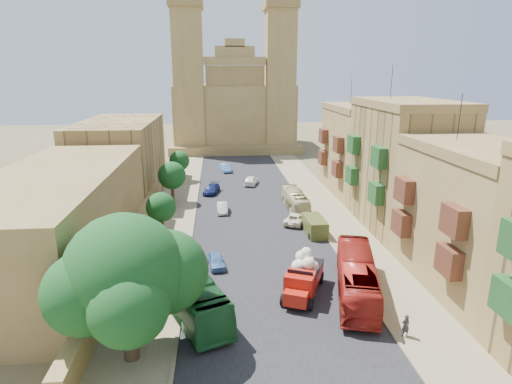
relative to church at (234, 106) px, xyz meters
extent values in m
cube|color=black|center=(0.00, -48.61, -9.51)|extent=(14.00, 140.00, 0.01)
cube|color=#807253|center=(9.50, -48.61, -9.51)|extent=(5.00, 140.00, 0.01)
cube|color=#807253|center=(-9.50, -48.61, -9.51)|extent=(5.00, 140.00, 0.01)
cube|color=#807253|center=(7.00, -48.61, -9.46)|extent=(0.25, 140.00, 0.12)
cube|color=#807253|center=(-7.00, -48.61, -9.46)|extent=(0.25, 140.00, 0.12)
cube|color=#1F4D21|center=(11.55, -77.69, -4.96)|extent=(0.90, 2.20, 2.00)
cube|color=olive|center=(16.00, -67.61, -4.27)|extent=(8.00, 14.00, 10.50)
cube|color=brown|center=(16.00, -67.61, 1.38)|extent=(8.20, 14.00, 0.80)
cylinder|color=black|center=(15.00, -64.81, 3.58)|extent=(0.06, 0.06, 3.60)
cube|color=#552B1C|center=(11.55, -71.53, -5.53)|extent=(0.90, 2.20, 2.00)
cube|color=#552B1C|center=(11.55, -63.69, -5.53)|extent=(0.90, 2.20, 2.00)
cube|color=#552B1C|center=(11.55, -71.53, -2.59)|extent=(0.90, 2.20, 2.00)
cube|color=#552B1C|center=(11.55, -63.69, -2.59)|extent=(0.90, 2.20, 2.00)
cube|color=olive|center=(16.00, -53.61, -3.02)|extent=(8.00, 14.00, 13.00)
cube|color=brown|center=(16.00, -53.61, 3.88)|extent=(8.20, 14.00, 0.80)
cylinder|color=black|center=(15.00, -50.81, 6.08)|extent=(0.06, 0.06, 3.60)
cube|color=#1F4D21|center=(11.55, -57.53, -4.58)|extent=(0.90, 2.20, 2.00)
cube|color=#1F4D21|center=(11.55, -49.69, -4.58)|extent=(0.90, 2.20, 2.00)
cube|color=#1F4D21|center=(11.55, -57.53, -0.94)|extent=(0.90, 2.20, 2.00)
cube|color=#1F4D21|center=(11.55, -49.69, -0.94)|extent=(0.90, 2.20, 2.00)
cube|color=olive|center=(16.00, -39.61, -3.77)|extent=(8.00, 14.00, 11.50)
cube|color=brown|center=(16.00, -39.61, 2.38)|extent=(8.20, 14.00, 0.80)
cylinder|color=black|center=(15.00, -36.81, 4.58)|extent=(0.06, 0.06, 3.60)
cube|color=#552B1C|center=(11.55, -43.53, -5.15)|extent=(0.90, 2.20, 2.00)
cube|color=#552B1C|center=(11.55, -35.69, -5.15)|extent=(0.90, 2.20, 2.00)
cube|color=#552B1C|center=(11.55, -43.53, -1.93)|extent=(0.90, 2.20, 2.00)
cube|color=#552B1C|center=(11.55, -35.69, -1.93)|extent=(0.90, 2.20, 2.00)
cube|color=olive|center=(-12.50, -58.61, -8.62)|extent=(1.00, 40.00, 1.80)
cube|color=brown|center=(-18.00, -60.61, -5.32)|extent=(10.00, 28.00, 8.40)
cube|color=olive|center=(-18.00, -34.61, -4.52)|extent=(10.00, 22.00, 10.00)
cube|color=olive|center=(0.00, 2.39, -2.52)|extent=(26.00, 20.00, 14.00)
cube|color=brown|center=(0.00, -8.11, -8.62)|extent=(28.00, 4.00, 1.80)
cube|color=brown|center=(0.00, -6.41, 0.48)|extent=(12.00, 2.00, 16.00)
cube|color=olive|center=(0.00, -6.41, 9.38)|extent=(12.60, 2.40, 1.60)
cube|color=olive|center=(0.00, -6.41, 11.08)|extent=(8.00, 2.00, 2.40)
cube|color=olive|center=(0.00, -6.41, 12.88)|extent=(4.00, 2.00, 1.60)
cube|color=olive|center=(-9.50, -5.11, 4.98)|extent=(6.00, 6.00, 29.00)
cube|color=brown|center=(-9.50, -5.11, 20.08)|extent=(6.80, 6.80, 1.40)
cube|color=olive|center=(9.50, -5.11, 4.98)|extent=(6.00, 6.00, 29.00)
cube|color=brown|center=(9.50, -5.11, 20.08)|extent=(6.80, 6.80, 1.40)
cylinder|color=#372A1B|center=(-9.50, -74.61, -7.80)|extent=(0.90, 0.90, 3.43)
sphere|color=#0F3715|center=(-9.50, -74.61, -3.92)|extent=(6.85, 6.85, 6.85)
sphere|color=#0F3715|center=(-7.34, -73.53, -4.47)|extent=(5.05, 5.05, 5.05)
sphere|color=#0F3715|center=(-11.48, -75.43, -4.65)|extent=(4.69, 4.69, 4.69)
sphere|color=#0F3715|center=(-8.96, -76.78, -4.83)|extent=(4.33, 4.33, 4.33)
sphere|color=#0F3715|center=(-10.49, -72.63, -3.20)|extent=(3.97, 3.97, 3.97)
cylinder|color=#372A1B|center=(-10.00, -66.61, -8.46)|extent=(0.44, 0.44, 2.10)
sphere|color=#0F3715|center=(-10.00, -66.61, -6.34)|extent=(3.06, 3.06, 3.06)
cylinder|color=#372A1B|center=(-10.00, -54.61, -8.46)|extent=(0.44, 0.44, 2.12)
sphere|color=#0F3715|center=(-10.00, -54.61, -6.32)|extent=(3.08, 3.08, 3.08)
cylinder|color=#372A1B|center=(-10.00, -42.61, -8.28)|extent=(0.44, 0.44, 2.47)
sphere|color=#0F3715|center=(-10.00, -42.61, -5.79)|extent=(3.59, 3.59, 3.59)
cylinder|color=#372A1B|center=(-10.00, -30.61, -8.43)|extent=(0.44, 0.44, 2.17)
sphere|color=#0F3715|center=(-10.00, -30.61, -6.24)|extent=(3.15, 3.15, 3.15)
cube|color=#AF1A0D|center=(2.62, -66.93, -8.26)|extent=(3.45, 4.18, 0.90)
cube|color=black|center=(2.62, -66.93, -7.76)|extent=(3.51, 4.25, 0.12)
cube|color=#AF1A0D|center=(1.71, -69.05, -8.16)|extent=(2.60, 2.39, 1.80)
cube|color=#AF1A0D|center=(1.24, -70.15, -8.56)|extent=(2.04, 1.78, 1.00)
cube|color=black|center=(1.71, -69.05, -7.46)|extent=(1.79, 0.84, 0.90)
cylinder|color=black|center=(0.44, -69.48, -9.06)|extent=(0.68, 0.97, 0.90)
cylinder|color=black|center=(2.28, -70.27, -9.06)|extent=(0.68, 0.97, 0.90)
cylinder|color=black|center=(2.18, -65.43, -9.06)|extent=(0.68, 0.97, 0.90)
cylinder|color=black|center=(4.02, -66.22, -9.06)|extent=(0.68, 0.97, 0.90)
sphere|color=beige|center=(1.93, -67.29, -7.51)|extent=(1.10, 1.10, 1.10)
sphere|color=beige|center=(2.97, -67.41, -7.51)|extent=(1.10, 1.10, 1.10)
sphere|color=beige|center=(2.86, -66.38, -7.51)|extent=(1.10, 1.10, 1.10)
sphere|color=beige|center=(2.29, -66.68, -6.96)|extent=(1.00, 1.00, 1.00)
sphere|color=beige|center=(2.59, -67.90, -7.01)|extent=(1.00, 1.00, 1.00)
sphere|color=beige|center=(2.58, -67.02, -6.51)|extent=(0.90, 0.90, 0.90)
cube|color=#424A1C|center=(5.97, -55.41, -8.63)|extent=(1.98, 4.35, 1.78)
cylinder|color=black|center=(5.17, -56.93, -9.16)|extent=(0.30, 0.72, 0.71)
cylinder|color=black|center=(6.85, -56.88, -9.16)|extent=(0.30, 0.72, 0.71)
cylinder|color=black|center=(5.09, -53.94, -9.16)|extent=(0.30, 0.72, 0.71)
cylinder|color=black|center=(6.77, -53.89, -9.16)|extent=(0.30, 0.72, 0.71)
imported|color=#1D5D2B|center=(-6.50, -69.38, -7.95)|extent=(6.68, 11.39, 3.13)
imported|color=maroon|center=(6.19, -68.48, -7.97)|extent=(5.30, 11.42, 3.10)
imported|color=#CABF89|center=(5.48, -46.72, -8.34)|extent=(2.21, 8.52, 2.36)
imported|color=#4773AD|center=(-4.44, -62.43, -8.95)|extent=(1.81, 3.47, 1.13)
imported|color=silver|center=(-3.64, -47.15, -8.93)|extent=(1.31, 3.55, 1.16)
imported|color=#F3E6C6|center=(4.61, -51.94, -8.91)|extent=(3.63, 4.78, 1.21)
imported|color=#10194F|center=(-5.00, -38.38, -8.89)|extent=(2.74, 4.62, 1.26)
imported|color=white|center=(0.98, -33.98, -8.82)|extent=(2.74, 4.38, 1.39)
imported|color=#4B88C9|center=(-2.67, -24.39, -8.85)|extent=(2.13, 4.23, 1.33)
imported|color=#2A282C|center=(7.67, -74.00, -8.74)|extent=(0.62, 0.45, 1.55)
imported|color=#2E2E34|center=(7.50, -60.06, -8.70)|extent=(0.75, 1.04, 1.63)
camera|label=1|loc=(-4.18, -97.19, 6.90)|focal=30.00mm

